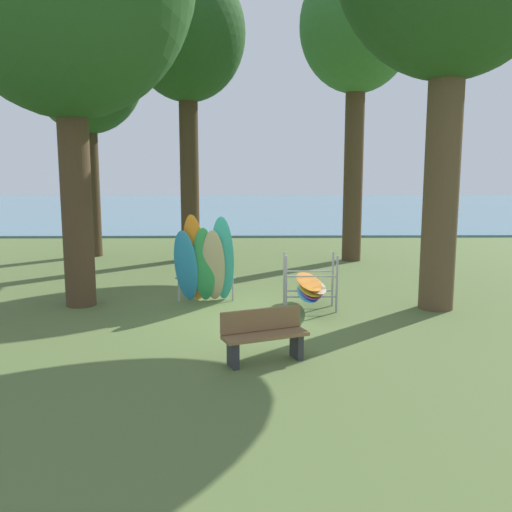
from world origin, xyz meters
TOP-DOWN VIEW (x-y plane):
  - ground_plane at (0.00, 0.00)m, footprint 80.00×80.00m
  - lake_water at (0.00, 31.29)m, footprint 80.00×36.00m
  - tree_mid_behind at (-5.36, 8.15)m, footprint 3.93×3.93m
  - tree_far_left_back at (-1.83, 7.28)m, footprint 3.79×3.79m
  - tree_far_right_back at (3.63, 7.06)m, footprint 3.70×3.70m
  - leaning_board_pile at (-0.87, 0.93)m, footprint 1.43×1.01m
  - board_storage_rack at (1.50, 0.42)m, footprint 1.15×2.13m
  - park_bench at (0.38, -2.97)m, footprint 1.45×0.90m

SIDE VIEW (x-z plane):
  - ground_plane at x=0.00m, z-range 0.00..0.00m
  - lake_water at x=0.00m, z-range 0.00..0.10m
  - park_bench at x=0.38m, z-range 0.03..0.88m
  - board_storage_rack at x=1.50m, z-range -0.10..1.15m
  - leaning_board_pile at x=-0.87m, z-range -0.11..2.01m
  - tree_mid_behind at x=-5.36m, z-range 2.04..10.83m
  - tree_far_left_back at x=-1.83m, z-range 2.46..12.05m
  - tree_far_right_back at x=3.63m, z-range 2.56..12.31m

